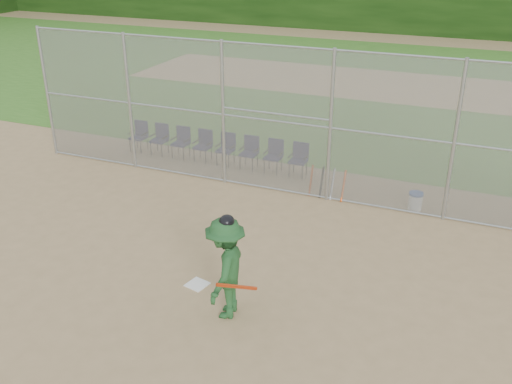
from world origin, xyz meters
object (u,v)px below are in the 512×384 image
at_px(home_plate, 197,284).
at_px(chair_0, 138,137).
at_px(water_cooler, 415,201).
at_px(batter_at_plate, 226,268).

relative_size(home_plate, chair_0, 0.41).
xyz_separation_m(home_plate, water_cooler, (3.56, 5.21, 0.23)).
relative_size(water_cooler, chair_0, 0.49).
height_order(home_plate, water_cooler, water_cooler).
bearing_deg(home_plate, batter_at_plate, -33.11).
bearing_deg(home_plate, chair_0, 131.17).
bearing_deg(batter_at_plate, home_plate, 146.89).
xyz_separation_m(home_plate, batter_at_plate, (0.96, -0.63, 0.99)).
height_order(home_plate, batter_at_plate, batter_at_plate).
distance_m(home_plate, batter_at_plate, 1.52).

